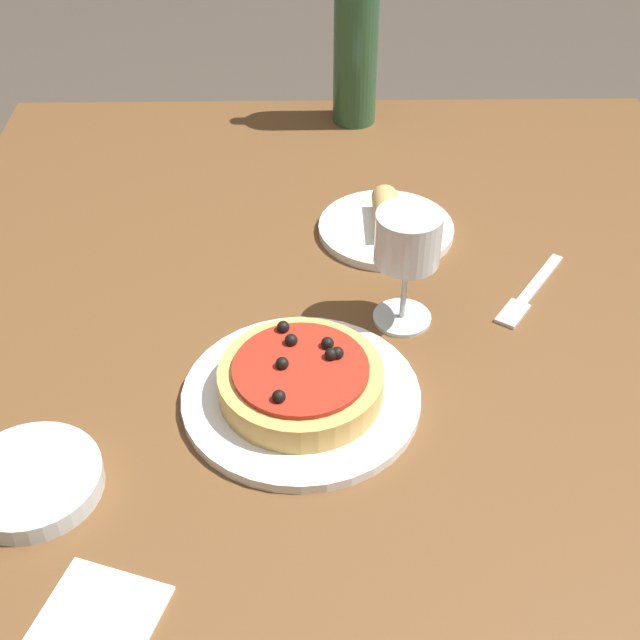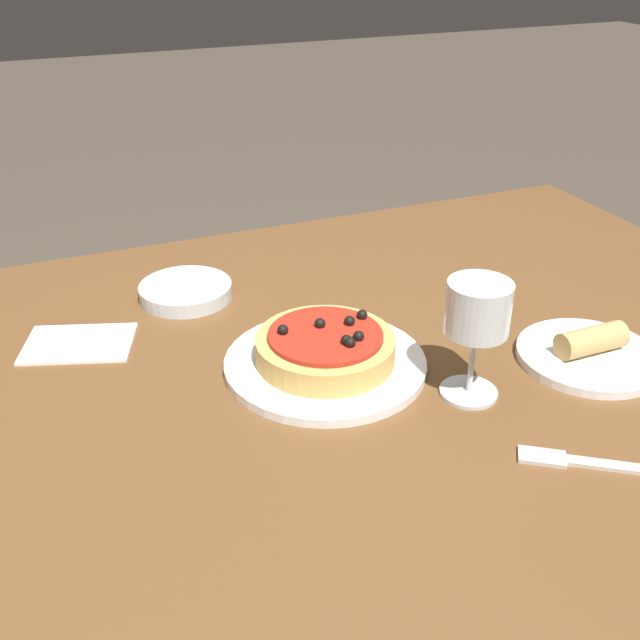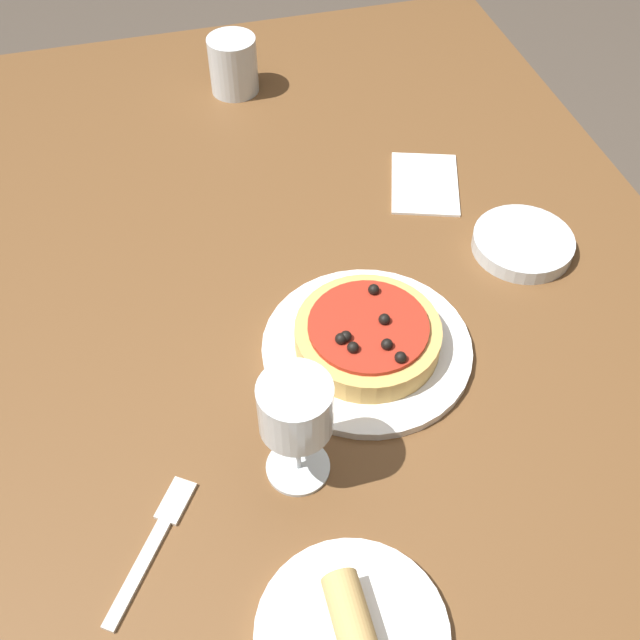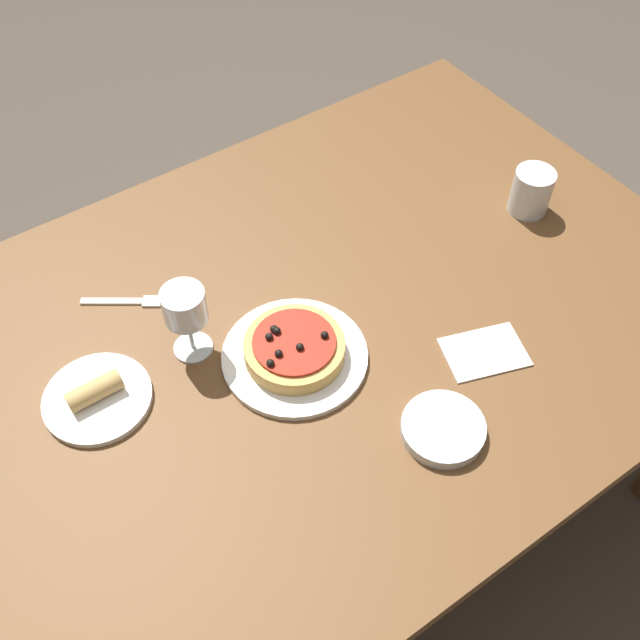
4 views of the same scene
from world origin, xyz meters
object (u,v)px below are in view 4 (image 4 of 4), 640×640
at_px(pizza, 294,348).
at_px(water_cup, 530,190).
at_px(wine_glass, 185,309).
at_px(dinner_plate, 295,356).
at_px(side_bowl, 443,429).
at_px(fork, 131,301).
at_px(side_plate, 97,397).
at_px(dining_table, 307,349).

distance_m(pizza, water_cup, 0.61).
bearing_deg(wine_glass, dinner_plate, -41.53).
bearing_deg(side_bowl, pizza, 113.98).
distance_m(pizza, side_bowl, 0.29).
relative_size(dinner_plate, side_bowl, 1.86).
distance_m(fork, side_plate, 0.22).
distance_m(dining_table, pizza, 0.12).
distance_m(dinner_plate, side_plate, 0.34).
distance_m(dinner_plate, fork, 0.34).
distance_m(wine_glass, side_bowl, 0.47).
bearing_deg(water_cup, fork, 163.77).
xyz_separation_m(dining_table, water_cup, (0.56, 0.00, 0.12)).
distance_m(pizza, side_plate, 0.34).
bearing_deg(fork, pizza, -22.70).
bearing_deg(fork, side_plate, -95.59).
height_order(side_bowl, fork, side_bowl).
height_order(water_cup, fork, water_cup).
bearing_deg(wine_glass, side_plate, -178.19).
bearing_deg(side_plate, fork, 49.67).
height_order(wine_glass, side_plate, wine_glass).
relative_size(water_cup, fork, 0.64).
height_order(dinner_plate, side_bowl, side_bowl).
relative_size(dining_table, water_cup, 16.38).
bearing_deg(side_bowl, fork, 118.60).
xyz_separation_m(wine_glass, side_bowl, (0.25, -0.38, -0.10)).
bearing_deg(dinner_plate, fork, 122.59).
xyz_separation_m(dining_table, fork, (-0.24, 0.24, 0.07)).
bearing_deg(pizza, dinner_plate, -14.99).
bearing_deg(dining_table, wine_glass, 159.11).
relative_size(dinner_plate, side_plate, 1.41).
bearing_deg(side_bowl, wine_glass, 123.44).
bearing_deg(fork, dining_table, -10.02).
distance_m(water_cup, side_plate, 0.94).
relative_size(wine_glass, water_cup, 1.56).
relative_size(wine_glass, side_plate, 0.81).
xyz_separation_m(dinner_plate, side_plate, (-0.32, 0.12, 0.01)).
height_order(pizza, wine_glass, wine_glass).
bearing_deg(fork, dinner_plate, -22.67).
relative_size(dinner_plate, fork, 1.74).
bearing_deg(side_bowl, water_cup, 32.39).
relative_size(pizza, side_plate, 0.96).
bearing_deg(side_plate, dining_table, -10.16).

